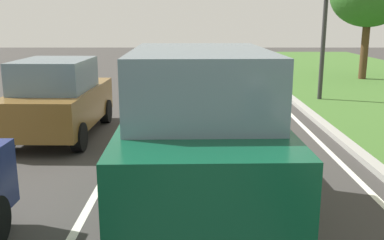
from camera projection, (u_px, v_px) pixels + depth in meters
The scene contains 7 objects.
ground_plane at pixel (159, 127), 10.83m from camera, with size 60.00×60.00×0.00m, color #383533.
lane_line_center at pixel (131, 127), 10.83m from camera, with size 0.12×32.00×0.01m, color silver.
lane_line_right_edge at pixel (302, 127), 10.84m from camera, with size 0.12×32.00×0.01m, color silver.
curb_right at pixel (322, 125), 10.83m from camera, with size 0.24×48.00×0.12m, color #9E9B93.
car_suv_ahead at pixel (198, 132), 5.82m from camera, with size 2.06×4.55×2.28m.
car_hatchback_far at pixel (57, 98), 9.84m from camera, with size 1.80×3.74×1.78m.
traffic_light_near_right at pixel (325, 5), 13.50m from camera, with size 0.32×0.50×4.44m.
Camera 1 is at (0.80, 3.50, 2.66)m, focal length 40.49 mm.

